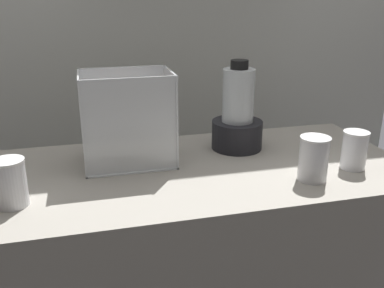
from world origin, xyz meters
TOP-DOWN VIEW (x-y plane):
  - counter at (0.00, 0.00)m, footprint 1.40×0.64m
  - back_wall_unit at (0.00, 0.77)m, footprint 2.60×0.24m
  - carrot_display_bin at (-0.19, 0.09)m, footprint 0.29×0.21m
  - blender_pitcher at (0.20, 0.14)m, footprint 0.18×0.18m
  - juice_cup_pomegranate_far_left at (-0.52, -0.13)m, footprint 0.08×0.08m
  - juice_cup_orange_left at (0.33, -0.18)m, footprint 0.09×0.09m
  - juice_cup_mango_middle at (0.50, -0.13)m, footprint 0.08×0.08m

SIDE VIEW (x-z plane):
  - counter at x=0.00m, z-range 0.00..0.90m
  - juice_cup_mango_middle at x=0.50m, z-range 0.90..1.02m
  - juice_cup_pomegranate_far_left at x=-0.52m, z-range 0.90..1.02m
  - juice_cup_orange_left at x=0.33m, z-range 0.89..1.03m
  - carrot_display_bin at x=-0.19m, z-range 0.85..1.14m
  - blender_pitcher at x=0.20m, z-range 0.86..1.17m
  - back_wall_unit at x=0.00m, z-range 0.01..2.51m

